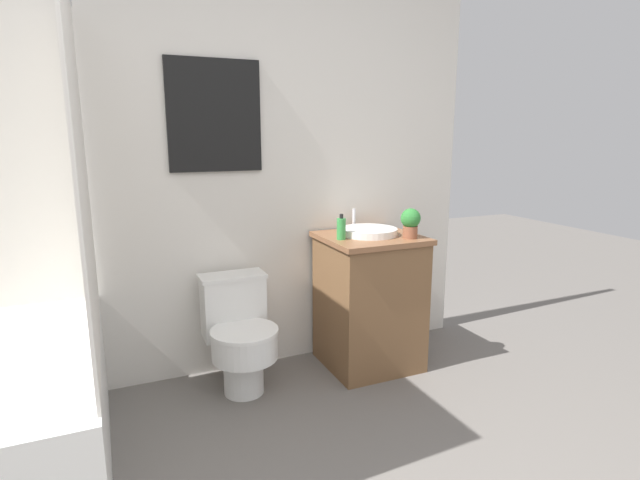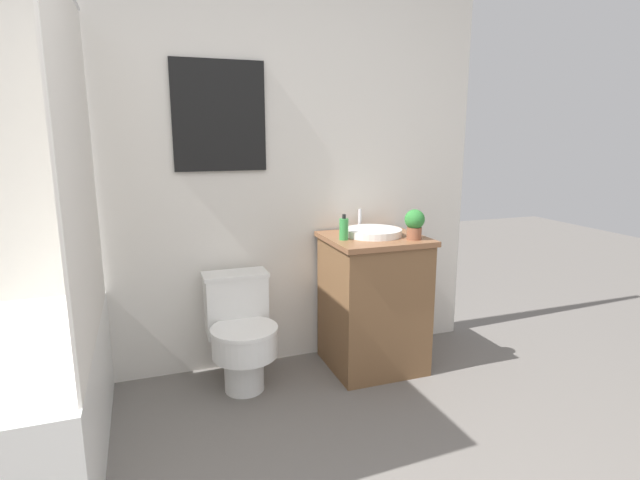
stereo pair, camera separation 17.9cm
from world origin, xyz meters
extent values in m
cube|color=silver|center=(0.00, 2.11, 1.25)|extent=(3.36, 0.05, 2.50)
cube|color=black|center=(0.07, 2.08, 1.48)|extent=(0.51, 0.02, 0.60)
cube|color=silver|center=(0.07, 2.07, 1.48)|extent=(0.48, 0.01, 0.57)
cube|color=white|center=(-0.88, 1.43, 0.27)|extent=(0.60, 1.31, 0.54)
cube|color=silver|center=(-0.59, 1.43, 1.08)|extent=(0.01, 1.21, 1.75)
cylinder|color=white|center=(0.10, 1.77, 0.11)|extent=(0.22, 0.22, 0.22)
cylinder|color=white|center=(0.10, 1.73, 0.29)|extent=(0.35, 0.35, 0.14)
cylinder|color=white|center=(0.10, 1.73, 0.37)|extent=(0.36, 0.36, 0.02)
cube|color=white|center=(0.10, 1.95, 0.43)|extent=(0.34, 0.17, 0.34)
cube|color=white|center=(0.10, 1.95, 0.61)|extent=(0.36, 0.18, 0.02)
cube|color=brown|center=(0.90, 1.81, 0.39)|extent=(0.53, 0.50, 0.77)
cube|color=brown|center=(0.90, 1.81, 0.79)|extent=(0.56, 0.53, 0.03)
cylinder|color=white|center=(0.90, 1.83, 0.82)|extent=(0.33, 0.33, 0.04)
cylinder|color=silver|center=(0.90, 2.02, 0.87)|extent=(0.02, 0.02, 0.13)
cylinder|color=green|center=(0.69, 1.78, 0.86)|extent=(0.05, 0.05, 0.12)
cylinder|color=black|center=(0.69, 1.78, 0.94)|extent=(0.02, 0.02, 0.02)
cylinder|color=brown|center=(1.07, 1.66, 0.84)|extent=(0.08, 0.08, 0.07)
sphere|color=#2D7A33|center=(1.07, 1.66, 0.92)|extent=(0.11, 0.11, 0.11)
camera|label=1|loc=(-0.52, -0.69, 1.38)|focal=28.00mm
camera|label=2|loc=(-0.36, -0.75, 1.38)|focal=28.00mm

